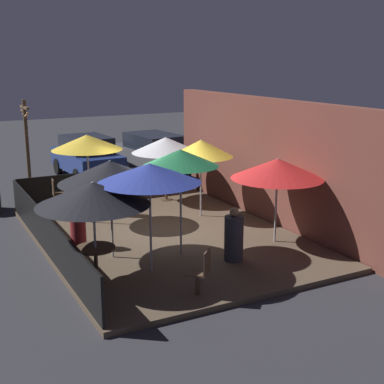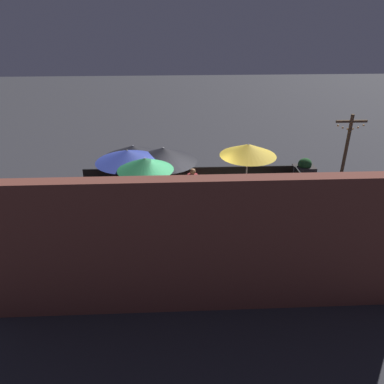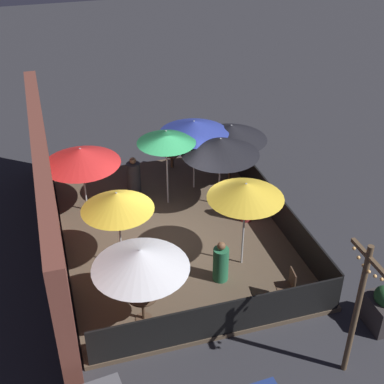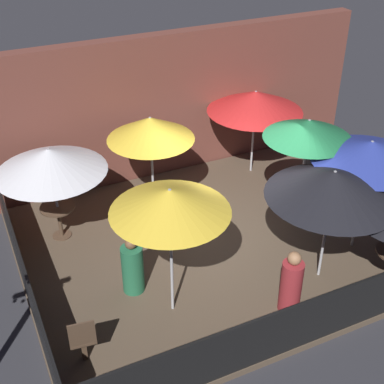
# 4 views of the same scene
# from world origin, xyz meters

# --- Properties ---
(ground_plane) EXTENTS (60.00, 60.00, 0.00)m
(ground_plane) POSITION_xyz_m (0.00, 0.00, 0.00)
(ground_plane) COLOR #2D2D33
(patio_deck) EXTENTS (8.34, 6.07, 0.12)m
(patio_deck) POSITION_xyz_m (0.00, 0.00, 0.06)
(patio_deck) COLOR brown
(patio_deck) RESTS_ON ground_plane
(building_wall) EXTENTS (9.94, 0.36, 3.49)m
(building_wall) POSITION_xyz_m (0.00, 3.27, 1.74)
(building_wall) COLOR brown
(building_wall) RESTS_ON ground_plane
(fence_front) EXTENTS (8.14, 0.05, 0.95)m
(fence_front) POSITION_xyz_m (0.00, -2.99, 0.59)
(fence_front) COLOR black
(fence_front) RESTS_ON patio_deck
(fence_side_left) EXTENTS (0.05, 5.87, 0.95)m
(fence_side_left) POSITION_xyz_m (-4.12, 0.00, 0.59)
(fence_side_left) COLOR black
(fence_side_left) RESTS_ON patio_deck
(patio_umbrella_0) EXTENTS (2.28, 2.28, 2.07)m
(patio_umbrella_0) POSITION_xyz_m (2.02, -2.46, 1.95)
(patio_umbrella_0) COLOR #B2B2B7
(patio_umbrella_0) RESTS_ON patio_deck
(patio_umbrella_1) EXTENTS (2.15, 2.15, 2.02)m
(patio_umbrella_1) POSITION_xyz_m (-3.15, 1.53, 1.90)
(patio_umbrella_1) COLOR #B2B2B7
(patio_umbrella_1) RESTS_ON patio_deck
(patio_umbrella_2) EXTENTS (1.72, 1.72, 2.45)m
(patio_umbrella_2) POSITION_xyz_m (1.44, -0.23, 2.38)
(patio_umbrella_2) COLOR #B2B2B7
(patio_umbrella_2) RESTS_ON patio_deck
(patio_umbrella_3) EXTENTS (2.30, 2.30, 2.24)m
(patio_umbrella_3) POSITION_xyz_m (0.92, -1.71, 2.11)
(patio_umbrella_3) COLOR #B2B2B7
(patio_umbrella_3) RESTS_ON patio_deck
(patio_umbrella_4) EXTENTS (1.82, 1.82, 2.21)m
(patio_umbrella_4) POSITION_xyz_m (-1.06, 1.65, 2.09)
(patio_umbrella_4) COLOR #B2B2B7
(patio_umbrella_4) RESTS_ON patio_deck
(patio_umbrella_5) EXTENTS (2.25, 2.25, 2.09)m
(patio_umbrella_5) POSITION_xyz_m (1.76, 2.21, 1.97)
(patio_umbrella_5) COLOR #B2B2B7
(patio_umbrella_5) RESTS_ON patio_deck
(patio_umbrella_6) EXTENTS (1.90, 1.90, 2.44)m
(patio_umbrella_6) POSITION_xyz_m (-1.91, -1.36, 2.36)
(patio_umbrella_6) COLOR #B2B2B7
(patio_umbrella_6) RESTS_ON patio_deck
(patio_umbrella_7) EXTENTS (2.14, 2.14, 2.34)m
(patio_umbrella_7) POSITION_xyz_m (2.08, -1.26, 2.26)
(patio_umbrella_7) COLOR #B2B2B7
(patio_umbrella_7) RESTS_ON patio_deck
(dining_table_0) EXTENTS (0.81, 0.81, 0.71)m
(dining_table_0) POSITION_xyz_m (2.02, -2.46, 0.68)
(dining_table_0) COLOR #4C3828
(dining_table_0) RESTS_ON patio_deck
(dining_table_1) EXTENTS (0.71, 0.71, 0.73)m
(dining_table_1) POSITION_xyz_m (-3.15, 1.53, 0.68)
(dining_table_1) COLOR #4C3828
(dining_table_1) RESTS_ON patio_deck
(patio_chair_0) EXTENTS (0.45, 0.45, 0.94)m
(patio_chair_0) POSITION_xyz_m (-3.59, -1.84, 0.64)
(patio_chair_0) COLOR #4C3828
(patio_chair_0) RESTS_ON patio_deck
(patio_chair_1) EXTENTS (0.57, 0.57, 0.91)m
(patio_chair_1) POSITION_xyz_m (3.62, -0.89, 0.61)
(patio_chair_1) COLOR #4C3828
(patio_chair_1) RESTS_ON patio_deck
(patron_0) EXTENTS (0.42, 0.42, 1.23)m
(patron_0) POSITION_xyz_m (-0.09, -2.22, 0.67)
(patron_0) COLOR maroon
(patron_0) RESTS_ON patio_deck
(patron_1) EXTENTS (0.56, 0.56, 1.15)m
(patron_1) POSITION_xyz_m (-2.35, -0.62, 0.62)
(patron_1) COLOR #236642
(patron_1) RESTS_ON patio_deck
(patron_2) EXTENTS (0.46, 0.46, 1.23)m
(patron_2) POSITION_xyz_m (2.36, 0.63, 0.66)
(patron_2) COLOR #333338
(patron_2) RESTS_ON patio_deck
(light_post) EXTENTS (1.10, 0.12, 3.28)m
(light_post) POSITION_xyz_m (-5.67, -2.24, 1.86)
(light_post) COLOR brown
(light_post) RESTS_ON ground_plane
(parked_car_0) EXTENTS (3.94, 1.96, 1.62)m
(parked_car_0) POSITION_xyz_m (-8.13, 0.44, 0.84)
(parked_car_0) COLOR navy
(parked_car_0) RESTS_ON ground_plane
(parked_car_1) EXTENTS (4.60, 2.20, 1.62)m
(parked_car_1) POSITION_xyz_m (-7.53, 3.04, 0.85)
(parked_car_1) COLOR #5B5B60
(parked_car_1) RESTS_ON ground_plane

